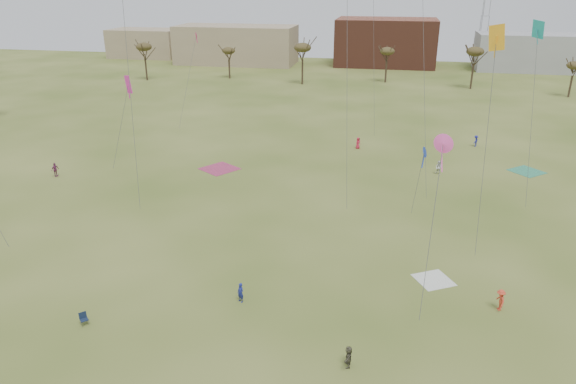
# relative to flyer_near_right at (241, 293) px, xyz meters

# --- Properties ---
(ground) EXTENTS (260.00, 260.00, 0.00)m
(ground) POSITION_rel_flyer_near_right_xyz_m (1.86, -3.81, -0.75)
(ground) COLOR #3D5119
(ground) RESTS_ON ground
(flyer_near_right) EXTENTS (0.66, 0.59, 1.51)m
(flyer_near_right) POSITION_rel_flyer_near_right_xyz_m (0.00, 0.00, 0.00)
(flyer_near_right) COLOR navy
(flyer_near_right) RESTS_ON ground
(spectator_fore_c) EXTENTS (0.43, 1.33, 1.43)m
(spectator_fore_c) POSITION_rel_flyer_near_right_xyz_m (8.29, -5.36, -0.04)
(spectator_fore_c) COLOR #4C4936
(spectator_fore_c) RESTS_ON ground
(flyer_mid_b) EXTENTS (0.76, 1.13, 1.62)m
(flyer_mid_b) POSITION_rel_flyer_near_right_xyz_m (18.25, 2.62, 0.06)
(flyer_mid_b) COLOR red
(flyer_mid_b) RESTS_ON ground
(spectator_mid_d) EXTENTS (0.68, 1.07, 1.69)m
(spectator_mid_d) POSITION_rel_flyer_near_right_xyz_m (-28.77, 20.82, 0.09)
(spectator_mid_d) COLOR #823665
(spectator_mid_d) RESTS_ON ground
(spectator_mid_e) EXTENTS (1.01, 0.96, 1.64)m
(spectator_mid_e) POSITION_rel_flyer_near_right_xyz_m (15.79, 30.56, 0.07)
(spectator_mid_e) COLOR silver
(spectator_mid_e) RESTS_ON ground
(flyer_far_b) EXTENTS (0.87, 0.92, 1.58)m
(flyer_far_b) POSITION_rel_flyer_near_right_xyz_m (5.54, 38.99, 0.04)
(flyer_far_b) COLOR #C3213D
(flyer_far_b) RESTS_ON ground
(flyer_far_c) EXTENTS (1.01, 1.19, 1.59)m
(flyer_far_c) POSITION_rel_flyer_near_right_xyz_m (21.57, 43.12, 0.04)
(flyer_far_c) COLOR navy
(flyer_far_c) RESTS_ON ground
(blanket_cream) EXTENTS (3.53, 3.53, 0.03)m
(blanket_cream) POSITION_rel_flyer_near_right_xyz_m (13.94, 5.77, -0.75)
(blanket_cream) COLOR white
(blanket_cream) RESTS_ON ground
(blanket_plum) EXTENTS (5.42, 5.42, 0.03)m
(blanket_plum) POSITION_rel_flyer_near_right_xyz_m (-10.58, 27.19, -0.75)
(blanket_plum) COLOR #A7335B
(blanket_plum) RESTS_ON ground
(blanket_olive) EXTENTS (4.79, 4.79, 0.03)m
(blanket_olive) POSITION_rel_flyer_near_right_xyz_m (26.46, 33.62, -0.75)
(blanket_olive) COLOR #348F68
(blanket_olive) RESTS_ON ground
(camp_chair_left) EXTENTS (0.74, 0.74, 0.87)m
(camp_chair_left) POSITION_rel_flyer_near_right_xyz_m (-9.65, -4.74, -0.49)
(camp_chair_left) COLOR #131E35
(camp_chair_left) RESTS_ON ground
(kites_aloft) EXTENTS (58.90, 46.81, 24.50)m
(kites_aloft) POSITION_rel_flyer_near_right_xyz_m (4.21, 24.58, 18.63)
(kites_aloft) COLOR red
(kites_aloft) RESTS_ON ground
(tree_line) EXTENTS (117.44, 49.32, 8.91)m
(tree_line) POSITION_rel_flyer_near_right_xyz_m (-0.98, 75.31, 6.33)
(tree_line) COLOR #3A2B1E
(tree_line) RESTS_ON ground
(building_tan) EXTENTS (32.00, 14.00, 10.00)m
(building_tan) POSITION_rel_flyer_near_right_xyz_m (-33.14, 111.19, 4.25)
(building_tan) COLOR #937F60
(building_tan) RESTS_ON ground
(building_brick) EXTENTS (26.00, 16.00, 12.00)m
(building_brick) POSITION_rel_flyer_near_right_xyz_m (6.86, 116.19, 5.25)
(building_brick) COLOR brown
(building_brick) RESTS_ON ground
(building_grey) EXTENTS (24.00, 12.00, 9.00)m
(building_grey) POSITION_rel_flyer_near_right_xyz_m (41.86, 114.19, 3.75)
(building_grey) COLOR gray
(building_grey) RESTS_ON ground
(building_tan_west) EXTENTS (20.00, 12.00, 8.00)m
(building_tan_west) POSITION_rel_flyer_near_right_xyz_m (-63.14, 118.19, 3.25)
(building_tan_west) COLOR #937F60
(building_tan_west) RESTS_ON ground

